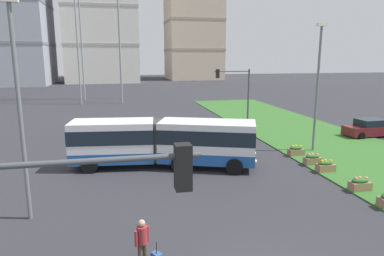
{
  "coord_description": "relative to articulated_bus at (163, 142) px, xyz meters",
  "views": [
    {
      "loc": [
        -4.47,
        -8.52,
        6.99
      ],
      "look_at": [
        0.37,
        14.24,
        2.2
      ],
      "focal_mm": 32.39,
      "sensor_mm": 36.0,
      "label": 1
    }
  ],
  "objects": [
    {
      "name": "grass_median",
      "position": [
        14.03,
        -2.93,
        -1.61
      ],
      "size": [
        10.0,
        70.0,
        0.08
      ],
      "primitive_type": "cube",
      "color": "#336628",
      "rests_on": "ground_plane"
    },
    {
      "name": "articulated_bus",
      "position": [
        0.0,
        0.0,
        0.0
      ],
      "size": [
        11.91,
        5.24,
        3.0
      ],
      "color": "white",
      "rests_on": "ground"
    },
    {
      "name": "car_maroon_sedan",
      "position": [
        19.07,
        4.76,
        -0.9
      ],
      "size": [
        4.49,
        2.2,
        1.58
      ],
      "color": "maroon",
      "rests_on": "ground"
    },
    {
      "name": "car_grey_wagon",
      "position": [
        -4.23,
        10.19,
        -0.9
      ],
      "size": [
        4.51,
        2.26,
        1.58
      ],
      "color": "slate",
      "rests_on": "ground"
    },
    {
      "name": "pedestrian_crossing",
      "position": [
        -2.1,
        -10.81,
        -0.65
      ],
      "size": [
        0.51,
        0.36,
        1.74
      ],
      "color": "#4C4238",
      "rests_on": "ground"
    },
    {
      "name": "flower_planter_2",
      "position": [
        9.63,
        -6.38,
        -1.23
      ],
      "size": [
        1.1,
        0.56,
        0.74
      ],
      "color": "#937051",
      "rests_on": "grass_median"
    },
    {
      "name": "flower_planter_3",
      "position": [
        9.63,
        -3.23,
        -1.23
      ],
      "size": [
        1.1,
        0.56,
        0.74
      ],
      "color": "#937051",
      "rests_on": "grass_median"
    },
    {
      "name": "flower_planter_4",
      "position": [
        9.63,
        -1.74,
        -1.23
      ],
      "size": [
        1.1,
        0.56,
        0.74
      ],
      "color": "#937051",
      "rests_on": "grass_median"
    },
    {
      "name": "flower_planter_5",
      "position": [
        9.63,
        0.43,
        -1.23
      ],
      "size": [
        1.1,
        0.56,
        0.74
      ],
      "color": "#937051",
      "rests_on": "grass_median"
    },
    {
      "name": "traffic_light_near_left",
      "position": [
        -4.17,
        -15.93,
        2.24
      ],
      "size": [
        4.43,
        0.28,
        5.56
      ],
      "color": "#474C51",
      "rests_on": "ground"
    },
    {
      "name": "traffic_light_far_right",
      "position": [
        8.14,
        9.07,
        2.38
      ],
      "size": [
        3.41,
        0.28,
        5.89
      ],
      "color": "#474C51",
      "rests_on": "ground"
    },
    {
      "name": "streetlight_left",
      "position": [
        -6.7,
        -6.13,
        3.43
      ],
      "size": [
        0.7,
        0.28,
        9.28
      ],
      "color": "slate",
      "rests_on": "ground"
    },
    {
      "name": "streetlight_median",
      "position": [
        11.53,
        1.37,
        3.45
      ],
      "size": [
        0.7,
        0.28,
        9.32
      ],
      "color": "slate",
      "rests_on": "ground"
    },
    {
      "name": "apartment_tower_westcentre",
      "position": [
        -6.44,
        81.13,
        17.94
      ],
      "size": [
        19.53,
        16.75,
        39.15
      ],
      "color": "silver",
      "rests_on": "ground"
    }
  ]
}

